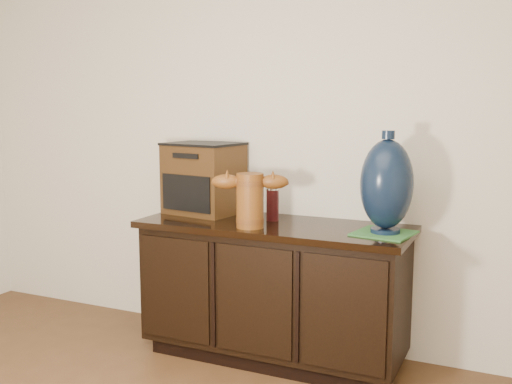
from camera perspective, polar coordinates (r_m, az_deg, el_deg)
The scene contains 6 objects.
sideboard at distance 3.30m, azimuth 1.67°, elevation -9.27°, with size 1.46×0.56×0.75m.
terracotta_vessel at distance 3.07m, azimuth -0.57°, elevation -0.50°, with size 0.39×0.22×0.28m.
tv_radio at distance 3.49m, azimuth -5.00°, elevation 1.33°, with size 0.45×0.39×0.41m.
green_mat at distance 3.01m, azimuth 12.10°, elevation -3.86°, with size 0.27×0.27×0.01m, color #326F32.
lamp_base at distance 2.97m, azimuth 12.34°, elevation 0.69°, with size 0.30×0.30×0.50m.
spray_can at distance 3.27m, azimuth 1.59°, elevation -1.06°, with size 0.07×0.07×0.20m.
Camera 1 is at (1.21, -0.67, 1.40)m, focal length 42.00 mm.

